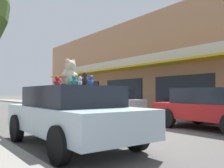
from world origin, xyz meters
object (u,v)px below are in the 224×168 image
object	(u,v)px
teddy_bear_white	(80,82)
parked_car_far_center	(106,101)
teddy_bear_black	(85,79)
teddy_bear_pink	(85,81)
teddy_bear_purple	(60,83)
plush_art_car	(71,113)
parked_car_far_left	(212,107)
teddy_bear_blue	(91,81)
teddy_bear_giant	(70,74)
teddy_bear_teal	(74,81)
teddy_bear_red	(57,82)

from	to	relation	value
teddy_bear_white	parked_car_far_center	distance (m)	8.10
teddy_bear_black	teddy_bear_pink	xyz separation A→B (m)	(0.17, 0.27, -0.02)
teddy_bear_purple	parked_car_far_center	bearing A→B (deg)	175.55
plush_art_car	parked_car_far_left	size ratio (longest dim) A/B	1.09
teddy_bear_blue	parked_car_far_left	bearing A→B (deg)	169.15
teddy_bear_blue	parked_car_far_left	world-z (taller)	teddy_bear_blue
teddy_bear_giant	teddy_bear_purple	xyz separation A→B (m)	(0.01, 0.69, -0.24)
teddy_bear_giant	teddy_bear_teal	distance (m)	0.36
parked_car_far_center	teddy_bear_pink	bearing A→B (deg)	-127.93
teddy_bear_purple	teddy_bear_blue	bearing A→B (deg)	51.75
teddy_bear_red	parked_car_far_left	distance (m)	5.60
teddy_bear_white	teddy_bear_blue	distance (m)	0.27
teddy_bear_black	teddy_bear_purple	world-z (taller)	teddy_bear_black
teddy_bear_purple	parked_car_far_center	xyz separation A→B (m)	(5.19, 5.09, -0.75)
teddy_bear_teal	parked_car_far_left	distance (m)	5.32
teddy_bear_purple	teddy_bear_pink	world-z (taller)	teddy_bear_purple
teddy_bear_red	teddy_bear_blue	world-z (taller)	teddy_bear_red
teddy_bear_giant	teddy_bear_white	xyz separation A→B (m)	(0.05, -0.44, -0.23)
teddy_bear_blue	parked_car_far_center	size ratio (longest dim) A/B	0.06
parked_car_far_center	parked_car_far_left	bearing A→B (deg)	-90.00
teddy_bear_red	teddy_bear_purple	distance (m)	0.35
teddy_bear_black	teddy_bear_red	distance (m)	1.84
teddy_bear_white	teddy_bear_teal	size ratio (longest dim) A/B	0.86
teddy_bear_red	teddy_bear_blue	size ratio (longest dim) A/B	1.05
teddy_bear_blue	teddy_bear_purple	bearing A→B (deg)	-87.43
teddy_bear_white	teddy_bear_red	size ratio (longest dim) A/B	0.84
teddy_bear_giant	teddy_bear_white	distance (m)	0.50
plush_art_car	teddy_bear_white	size ratio (longest dim) A/B	17.20
plush_art_car	teddy_bear_red	size ratio (longest dim) A/B	14.38
teddy_bear_black	teddy_bear_red	xyz separation A→B (m)	(0.19, 1.83, 0.02)
teddy_bear_giant	teddy_bear_teal	world-z (taller)	teddy_bear_giant
parked_car_far_left	teddy_bear_pink	bearing A→B (deg)	-176.73
teddy_bear_giant	teddy_bear_blue	xyz separation A→B (m)	(0.26, -0.62, -0.21)
teddy_bear_teal	teddy_bear_blue	world-z (taller)	teddy_bear_teal
teddy_bear_red	teddy_bear_pink	world-z (taller)	teddy_bear_red
teddy_bear_blue	parked_car_far_center	world-z (taller)	teddy_bear_blue
plush_art_car	parked_car_far_left	distance (m)	5.38
teddy_bear_red	teddy_bear_purple	xyz separation A→B (m)	(0.20, 0.29, -0.03)
teddy_bear_teal	parked_car_far_center	xyz separation A→B (m)	(5.23, 6.07, -0.78)
parked_car_far_center	teddy_bear_red	bearing A→B (deg)	-135.07
teddy_bear_black	teddy_bear_white	bearing A→B (deg)	-158.24
teddy_bear_white	parked_car_far_center	world-z (taller)	teddy_bear_white
teddy_bear_giant	teddy_bear_red	xyz separation A→B (m)	(-0.19, 0.40, -0.21)
teddy_bear_teal	teddy_bear_blue	size ratio (longest dim) A/B	1.02
teddy_bear_giant	teddy_bear_red	distance (m)	0.49
teddy_bear_black	teddy_bear_blue	world-z (taller)	teddy_bear_blue
teddy_bear_purple	teddy_bear_black	bearing A→B (deg)	30.70
teddy_bear_giant	teddy_bear_white	world-z (taller)	teddy_bear_giant
teddy_bear_white	parked_car_far_center	size ratio (longest dim) A/B	0.05
teddy_bear_red	teddy_bear_blue	distance (m)	1.11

